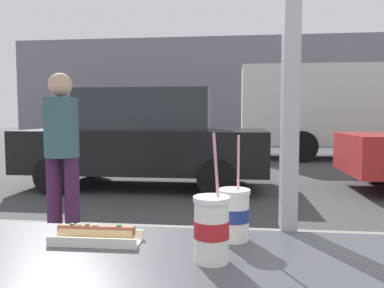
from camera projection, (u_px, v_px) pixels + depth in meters
The scene contains 8 objects.
ground_plane at pixel (243, 172), 9.16m from camera, with size 60.00×60.00×0.00m, color #424244.
building_facade_far at pixel (239, 88), 23.22m from camera, with size 28.00×1.20×6.03m, color gray.
soda_cup_left at pixel (234, 214), 1.11m from camera, with size 0.09×0.09×0.31m.
soda_cup_right at pixel (211, 228), 0.94m from camera, with size 0.09×0.09×0.32m.
hotdog_tray_near at pixel (96, 235), 1.09m from camera, with size 0.26×0.10×0.05m.
parked_car_black at pixel (146, 139), 7.20m from camera, with size 4.50×2.00×1.82m.
box_truck at pixel (357, 108), 11.82m from camera, with size 7.34×2.44×2.84m.
pedestrian at pixel (62, 147), 3.61m from camera, with size 0.32×0.32×1.63m.
Camera 1 is at (-0.17, -1.16, 1.36)m, focal length 35.74 mm.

